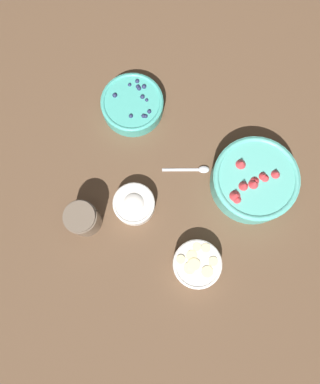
{
  "coord_description": "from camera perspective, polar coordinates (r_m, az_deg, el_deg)",
  "views": [
    {
      "loc": [
        0.06,
        -0.26,
        1.07
      ],
      "look_at": [
        -0.01,
        -0.07,
        0.05
      ],
      "focal_mm": 35.0,
      "sensor_mm": 36.0,
      "label": 1
    }
  ],
  "objects": [
    {
      "name": "ground_plane",
      "position": [
        1.1,
        1.89,
        2.47
      ],
      "size": [
        4.0,
        4.0,
        0.0
      ],
      "primitive_type": "plane",
      "color": "brown"
    },
    {
      "name": "bowl_strawberries",
      "position": [
        1.08,
        14.16,
        1.74
      ],
      "size": [
        0.24,
        0.24,
        0.1
      ],
      "color": "#56B7A8",
      "rests_on": "ground_plane"
    },
    {
      "name": "bowl_blueberries",
      "position": [
        1.14,
        -4.22,
        13.19
      ],
      "size": [
        0.18,
        0.18,
        0.06
      ],
      "color": "#47AD9E",
      "rests_on": "ground_plane"
    },
    {
      "name": "bowl_bananas",
      "position": [
        1.04,
        5.65,
        -10.88
      ],
      "size": [
        0.13,
        0.13,
        0.05
      ],
      "color": "white",
      "rests_on": "ground_plane"
    },
    {
      "name": "bowl_cream",
      "position": [
        1.05,
        -3.98,
        -1.85
      ],
      "size": [
        0.12,
        0.12,
        0.05
      ],
      "color": "silver",
      "rests_on": "ground_plane"
    },
    {
      "name": "jar_chocolate",
      "position": [
        1.05,
        -11.61,
        -4.04
      ],
      "size": [
        0.09,
        0.09,
        0.11
      ],
      "color": "brown",
      "rests_on": "ground_plane"
    },
    {
      "name": "spoon",
      "position": [
        1.1,
        5.35,
        3.42
      ],
      "size": [
        0.13,
        0.06,
        0.01
      ],
      "color": "silver",
      "rests_on": "ground_plane"
    }
  ]
}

